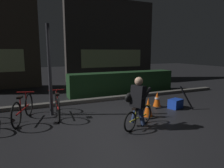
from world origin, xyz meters
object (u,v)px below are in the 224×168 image
Objects in this scene: street_post at (50,71)px; cyclist at (137,102)px; parked_bike_left_mid at (23,109)px; traffic_cone_near at (148,108)px; traffic_cone_far at (157,100)px; parked_bike_center_left at (57,105)px; blue_crate at (175,104)px; closed_umbrella at (187,98)px.

street_post is 2.64m from cyclist.
parked_bike_left_mid is 2.75× the size of traffic_cone_near.
parked_bike_center_left is at bearing 173.18° from traffic_cone_far.
cyclist is (-2.02, -0.93, 0.48)m from blue_crate.
traffic_cone_near is at bearing -111.43° from parked_bike_center_left.
cyclist reaches higher than parked_bike_center_left.
street_post is 4.55× the size of traffic_cone_near.
traffic_cone_near is 0.94m from cyclist.
traffic_cone_far is at bearing 41.21° from traffic_cone_near.
cyclist is (-0.68, -0.53, 0.35)m from traffic_cone_near.
street_post is 4.27m from closed_umbrella.
closed_umbrella is (0.21, -0.25, 0.23)m from blue_crate.
parked_bike_left_mid is 0.90m from parked_bike_center_left.
traffic_cone_near is 1.40m from blue_crate.
blue_crate is (0.47, -0.35, -0.10)m from traffic_cone_far.
street_post is 1.24m from parked_bike_left_mid.
traffic_cone_far is 0.92m from closed_umbrella.
traffic_cone_near is at bearing -90.29° from parked_bike_left_mid.
parked_bike_center_left is 3.99m from closed_umbrella.
traffic_cone_near is 1.08× the size of traffic_cone_far.
parked_bike_center_left reaches higher than traffic_cone_far.
street_post reaches higher than traffic_cone_far.
street_post is 1.66× the size of parked_bike_left_mid.
closed_umbrella is (3.87, -0.99, 0.05)m from parked_bike_center_left.
traffic_cone_near is 0.67× the size of closed_umbrella.
closed_umbrella is (0.68, -0.60, 0.13)m from traffic_cone_far.
street_post is 3.06× the size of closed_umbrella.
closed_umbrella is (2.23, 0.68, -0.25)m from cyclist.
blue_crate is 2.27m from cyclist.
parked_bike_left_mid is 2.96× the size of traffic_cone_far.
parked_bike_left_mid is 4.60m from blue_crate.
closed_umbrella is (1.55, 0.15, 0.11)m from traffic_cone_near.
blue_crate is at bearing -80.35° from parked_bike_left_mid.
street_post reaches higher than closed_umbrella.
closed_umbrella is at bearing -82.92° from parked_bike_left_mid.
cyclist is at bearing -130.93° from parked_bike_center_left.
cyclist is 2.35m from closed_umbrella.
traffic_cone_far is 0.60m from blue_crate.
cyclist reaches higher than parked_bike_left_mid.
traffic_cone_far is (3.18, -0.38, -0.08)m from parked_bike_center_left.
closed_umbrella reaches higher than parked_bike_left_mid.
blue_crate is at bearing -36.90° from traffic_cone_far.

